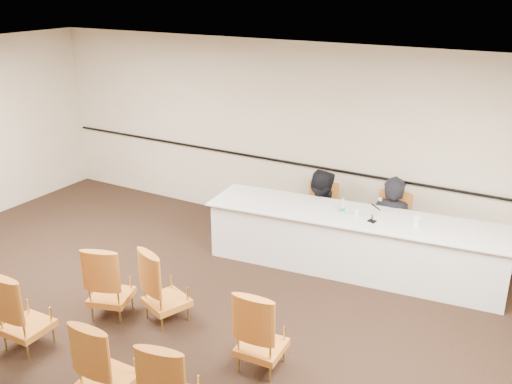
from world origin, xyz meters
TOP-DOWN VIEW (x-y plane):
  - floor at (0.00, 0.00)m, footprint 10.00×10.00m
  - ceiling at (0.00, 0.00)m, footprint 10.00×10.00m
  - wall_back at (0.00, 4.00)m, footprint 10.00×0.04m
  - wall_rail at (0.00, 3.96)m, footprint 9.80×0.04m
  - panel_table at (1.13, 3.05)m, footprint 4.23×1.41m
  - panelist_main at (1.46, 3.69)m, footprint 0.65×0.43m
  - panelist_main_chair at (1.46, 3.69)m, footprint 0.55×0.55m
  - panelist_second at (0.38, 3.57)m, footprint 0.85×0.67m
  - panelist_second_chair at (0.38, 3.57)m, footprint 0.55×0.55m
  - papers at (1.44, 3.02)m, footprint 0.36×0.32m
  - microphone at (1.41, 2.94)m, footprint 0.16×0.24m
  - water_bottle at (0.96, 3.02)m, footprint 0.08×0.08m
  - drinking_glass at (1.16, 3.02)m, footprint 0.07×0.07m
  - coffee_cup at (1.96, 3.07)m, footprint 0.12×0.12m
  - aud_chair_front_left at (-0.99, 0.49)m, footprint 0.63×0.63m
  - aud_chair_front_mid at (-0.34, 0.74)m, footprint 0.64×0.64m
  - aud_chair_front_right at (1.09, 0.52)m, footprint 0.53×0.53m
  - aud_chair_back_left at (-1.35, -0.45)m, footprint 0.51×0.51m
  - aud_chair_back_mid at (0.08, -0.67)m, footprint 0.51×0.51m
  - aud_chair_back_right at (0.79, -0.60)m, footprint 0.59×0.59m

SIDE VIEW (x-z plane):
  - floor at x=0.00m, z-range 0.00..0.00m
  - panelist_second at x=0.38m, z-range -0.52..1.21m
  - panelist_main at x=1.46m, z-range -0.52..1.26m
  - panel_table at x=1.13m, z-range 0.00..0.83m
  - panelist_main_chair at x=1.46m, z-range 0.00..0.95m
  - panelist_second_chair at x=0.38m, z-range 0.00..0.95m
  - aud_chair_front_left at x=-0.99m, z-range 0.00..0.95m
  - aud_chair_front_mid at x=-0.34m, z-range 0.00..0.95m
  - aud_chair_front_right at x=1.09m, z-range 0.00..0.95m
  - aud_chair_back_left at x=-1.35m, z-range 0.00..0.95m
  - aud_chair_back_mid at x=0.08m, z-range 0.00..0.95m
  - aud_chair_back_right at x=0.79m, z-range 0.00..0.95m
  - papers at x=1.44m, z-range 0.83..0.84m
  - drinking_glass at x=1.16m, z-range 0.83..0.93m
  - coffee_cup at x=1.96m, z-range 0.83..0.97m
  - water_bottle at x=0.96m, z-range 0.83..1.05m
  - microphone at x=1.41m, z-range 0.83..1.14m
  - wall_rail at x=0.00m, z-range 1.09..1.11m
  - wall_back at x=0.00m, z-range 0.00..3.00m
  - ceiling at x=0.00m, z-range 3.00..3.00m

